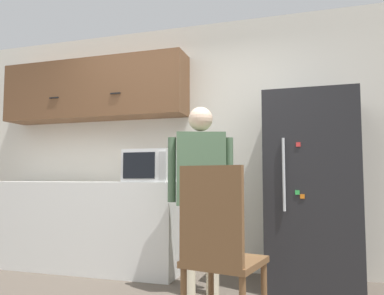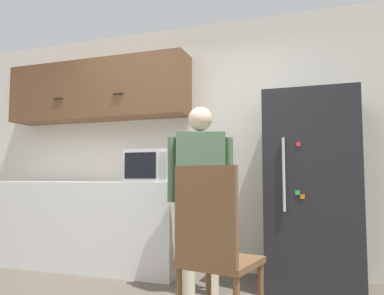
{
  "view_description": "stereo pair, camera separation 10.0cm",
  "coord_description": "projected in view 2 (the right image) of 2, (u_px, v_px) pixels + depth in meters",
  "views": [
    {
      "loc": [
        1.28,
        -2.19,
        0.99
      ],
      "look_at": [
        0.31,
        0.96,
        1.25
      ],
      "focal_mm": 35.0,
      "sensor_mm": 36.0,
      "label": 1
    },
    {
      "loc": [
        1.38,
        -2.16,
        0.99
      ],
      "look_at": [
        0.31,
        0.96,
        1.25
      ],
      "focal_mm": 35.0,
      "sensor_mm": 36.0,
      "label": 2
    }
  ],
  "objects": [
    {
      "name": "chair",
      "position": [
        214.0,
        246.0,
        2.29
      ],
      "size": [
        0.52,
        0.52,
        1.06
      ],
      "rotation": [
        0.0,
        0.0,
        2.94
      ],
      "color": "brown",
      "rests_on": "ground_plane"
    },
    {
      "name": "refrigerator",
      "position": [
        312.0,
        190.0,
        3.36
      ],
      "size": [
        0.79,
        0.74,
        1.74
      ],
      "color": "#232326",
      "rests_on": "ground_plane"
    },
    {
      "name": "person",
      "position": [
        200.0,
        180.0,
        3.21
      ],
      "size": [
        0.54,
        0.34,
        1.6
      ],
      "rotation": [
        0.0,
        0.0,
        0.33
      ],
      "color": "beige",
      "rests_on": "ground_plane"
    },
    {
      "name": "counter",
      "position": [
        87.0,
        224.0,
        4.14
      ],
      "size": [
        2.24,
        0.65,
        0.94
      ],
      "color": "silver",
      "rests_on": "ground_plane"
    },
    {
      "name": "microwave",
      "position": [
        153.0,
        166.0,
        3.83
      ],
      "size": [
        0.48,
        0.41,
        0.33
      ],
      "color": "white",
      "rests_on": "counter"
    },
    {
      "name": "upper_cabinets",
      "position": [
        97.0,
        91.0,
        4.39
      ],
      "size": [
        2.24,
        0.38,
        0.68
      ],
      "color": "brown"
    },
    {
      "name": "back_wall",
      "position": [
        189.0,
        145.0,
        4.2
      ],
      "size": [
        6.0,
        0.06,
        2.7
      ],
      "color": "silver",
      "rests_on": "ground_plane"
    }
  ]
}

